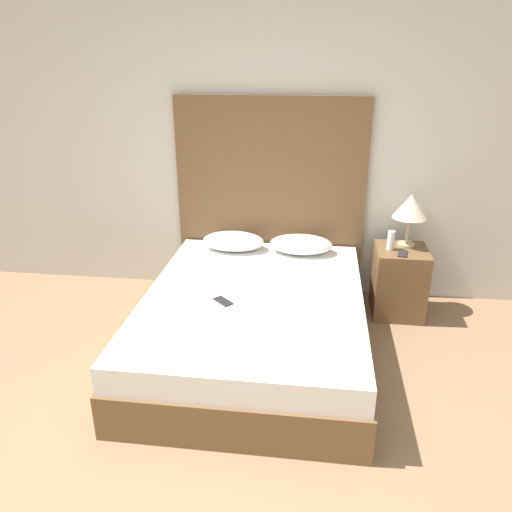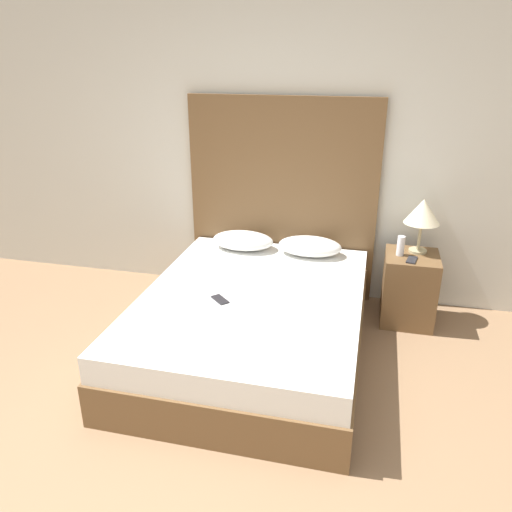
{
  "view_description": "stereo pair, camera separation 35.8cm",
  "coord_description": "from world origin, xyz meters",
  "views": [
    {
      "loc": [
        0.49,
        -1.52,
        2.1
      ],
      "look_at": [
        0.06,
        1.77,
        0.73
      ],
      "focal_mm": 35.0,
      "sensor_mm": 36.0,
      "label": 1
    },
    {
      "loc": [
        0.84,
        -1.46,
        2.1
      ],
      "look_at": [
        0.06,
        1.77,
        0.73
      ],
      "focal_mm": 35.0,
      "sensor_mm": 36.0,
      "label": 2
    }
  ],
  "objects": [
    {
      "name": "nightstand",
      "position": [
        1.19,
        2.42,
        0.29
      ],
      "size": [
        0.42,
        0.44,
        0.59
      ],
      "color": "brown",
      "rests_on": "ground_plane"
    },
    {
      "name": "table_lamp",
      "position": [
        1.23,
        2.51,
        0.92
      ],
      "size": [
        0.28,
        0.28,
        0.44
      ],
      "color": "tan",
      "rests_on": "nightstand"
    },
    {
      "name": "pillow_left",
      "position": [
        -0.24,
        2.5,
        0.56
      ],
      "size": [
        0.54,
        0.33,
        0.15
      ],
      "color": "white",
      "rests_on": "bed"
    },
    {
      "name": "phone_on_bed",
      "position": [
        -0.14,
        1.51,
        0.49
      ],
      "size": [
        0.16,
        0.15,
        0.01
      ],
      "color": "#232328",
      "rests_on": "bed"
    },
    {
      "name": "bed",
      "position": [
        0.06,
        1.66,
        0.24
      ],
      "size": [
        1.58,
        2.09,
        0.48
      ],
      "color": "brown",
      "rests_on": "ground_plane"
    },
    {
      "name": "toiletry_bottle",
      "position": [
        1.09,
        2.4,
        0.67
      ],
      "size": [
        0.06,
        0.06,
        0.16
      ],
      "color": "silver",
      "rests_on": "nightstand"
    },
    {
      "name": "phone_on_nightstand",
      "position": [
        1.18,
        2.31,
        0.59
      ],
      "size": [
        0.1,
        0.16,
        0.01
      ],
      "color": "#232328",
      "rests_on": "nightstand"
    },
    {
      "name": "headboard",
      "position": [
        0.06,
        2.73,
        0.88
      ],
      "size": [
        1.66,
        0.05,
        1.77
      ],
      "color": "brown",
      "rests_on": "ground_plane"
    },
    {
      "name": "pillow_right",
      "position": [
        0.35,
        2.5,
        0.56
      ],
      "size": [
        0.54,
        0.33,
        0.15
      ],
      "color": "white",
      "rests_on": "bed"
    },
    {
      "name": "wall_back",
      "position": [
        0.0,
        2.81,
        1.35
      ],
      "size": [
        10.0,
        0.06,
        2.7
      ],
      "color": "silver",
      "rests_on": "ground_plane"
    }
  ]
}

